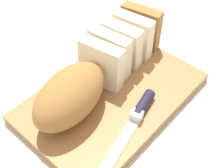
# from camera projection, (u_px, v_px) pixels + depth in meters

# --- Properties ---
(ground_plane) EXTENTS (3.00, 3.00, 0.00)m
(ground_plane) POSITION_uv_depth(u_px,v_px,m) (112.00, 100.00, 0.65)
(ground_plane) COLOR beige
(cutting_board) EXTENTS (0.39, 0.26, 0.02)m
(cutting_board) POSITION_uv_depth(u_px,v_px,m) (112.00, 97.00, 0.64)
(cutting_board) COLOR #9E6B3D
(cutting_board) RESTS_ON ground_plane
(bread_loaf) EXTENTS (0.38, 0.13, 0.10)m
(bread_loaf) POSITION_uv_depth(u_px,v_px,m) (96.00, 70.00, 0.61)
(bread_loaf) COLOR #996633
(bread_loaf) RESTS_ON cutting_board
(bread_knife) EXTENTS (0.28, 0.07, 0.02)m
(bread_knife) POSITION_uv_depth(u_px,v_px,m) (135.00, 119.00, 0.58)
(bread_knife) COLOR silver
(bread_knife) RESTS_ON cutting_board
(crumb_near_knife) EXTENTS (0.01, 0.01, 0.01)m
(crumb_near_knife) POSITION_uv_depth(u_px,v_px,m) (117.00, 90.00, 0.64)
(crumb_near_knife) COLOR #A8753D
(crumb_near_knife) RESTS_ON cutting_board
(crumb_near_loaf) EXTENTS (0.00, 0.00, 0.00)m
(crumb_near_loaf) POSITION_uv_depth(u_px,v_px,m) (114.00, 74.00, 0.67)
(crumb_near_loaf) COLOR #A8753D
(crumb_near_loaf) RESTS_ON cutting_board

